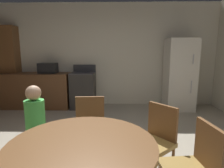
{
  "coord_description": "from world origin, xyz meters",
  "views": [
    {
      "loc": [
        0.29,
        -2.01,
        1.47
      ],
      "look_at": [
        0.21,
        1.18,
        0.9
      ],
      "focal_mm": 30.11,
      "sensor_mm": 36.0,
      "label": 1
    }
  ],
  "objects_px": {
    "microwave": "(48,68)",
    "chair_northeast": "(156,138)",
    "person_child": "(36,129)",
    "chair_east": "(195,166)",
    "oven_range": "(83,90)",
    "dining_table": "(83,161)",
    "refrigerator": "(179,75)",
    "chair_north": "(90,126)"
  },
  "relations": [
    {
      "from": "microwave",
      "to": "chair_northeast",
      "type": "relative_size",
      "value": 0.51
    },
    {
      "from": "oven_range",
      "to": "chair_northeast",
      "type": "xyz_separation_m",
      "value": [
        1.31,
        -2.77,
        0.03
      ]
    },
    {
      "from": "refrigerator",
      "to": "person_child",
      "type": "distance_m",
      "value": 3.68
    },
    {
      "from": "chair_north",
      "to": "microwave",
      "type": "bearing_deg",
      "value": -154.78
    },
    {
      "from": "microwave",
      "to": "chair_north",
      "type": "relative_size",
      "value": 0.51
    },
    {
      "from": "microwave",
      "to": "dining_table",
      "type": "distance_m",
      "value": 3.73
    },
    {
      "from": "person_child",
      "to": "chair_northeast",
      "type": "bearing_deg",
      "value": 43.29
    },
    {
      "from": "chair_north",
      "to": "person_child",
      "type": "xyz_separation_m",
      "value": [
        -0.59,
        -0.28,
        0.08
      ]
    },
    {
      "from": "refrigerator",
      "to": "chair_north",
      "type": "bearing_deg",
      "value": -128.61
    },
    {
      "from": "dining_table",
      "to": "chair_east",
      "type": "height_order",
      "value": "chair_east"
    },
    {
      "from": "dining_table",
      "to": "person_child",
      "type": "xyz_separation_m",
      "value": [
        -0.66,
        0.66,
        -0.02
      ]
    },
    {
      "from": "refrigerator",
      "to": "chair_north",
      "type": "distance_m",
      "value": 3.09
    },
    {
      "from": "refrigerator",
      "to": "dining_table",
      "type": "relative_size",
      "value": 1.5
    },
    {
      "from": "oven_range",
      "to": "chair_north",
      "type": "height_order",
      "value": "oven_range"
    },
    {
      "from": "refrigerator",
      "to": "chair_northeast",
      "type": "relative_size",
      "value": 2.02
    },
    {
      "from": "oven_range",
      "to": "dining_table",
      "type": "height_order",
      "value": "oven_range"
    },
    {
      "from": "dining_table",
      "to": "chair_north",
      "type": "relative_size",
      "value": 1.35
    },
    {
      "from": "oven_range",
      "to": "dining_table",
      "type": "bearing_deg",
      "value": -79.98
    },
    {
      "from": "oven_range",
      "to": "chair_northeast",
      "type": "relative_size",
      "value": 1.26
    },
    {
      "from": "chair_east",
      "to": "oven_range",
      "type": "bearing_deg",
      "value": -71.67
    },
    {
      "from": "microwave",
      "to": "chair_northeast",
      "type": "distance_m",
      "value": 3.57
    },
    {
      "from": "oven_range",
      "to": "dining_table",
      "type": "relative_size",
      "value": 0.93
    },
    {
      "from": "chair_northeast",
      "to": "chair_east",
      "type": "height_order",
      "value": "same"
    },
    {
      "from": "chair_north",
      "to": "chair_northeast",
      "type": "height_order",
      "value": "same"
    },
    {
      "from": "microwave",
      "to": "chair_north",
      "type": "distance_m",
      "value": 2.88
    },
    {
      "from": "chair_north",
      "to": "chair_east",
      "type": "distance_m",
      "value": 1.31
    },
    {
      "from": "dining_table",
      "to": "person_child",
      "type": "bearing_deg",
      "value": 135.01
    },
    {
      "from": "dining_table",
      "to": "person_child",
      "type": "height_order",
      "value": "person_child"
    },
    {
      "from": "refrigerator",
      "to": "chair_northeast",
      "type": "xyz_separation_m",
      "value": [
        -1.13,
        -2.72,
        -0.38
      ]
    },
    {
      "from": "person_child",
      "to": "chair_north",
      "type": "bearing_deg",
      "value": 70.3
    },
    {
      "from": "chair_northeast",
      "to": "person_child",
      "type": "xyz_separation_m",
      "value": [
        -1.37,
        0.04,
        0.08
      ]
    },
    {
      "from": "chair_east",
      "to": "person_child",
      "type": "height_order",
      "value": "person_child"
    },
    {
      "from": "oven_range",
      "to": "dining_table",
      "type": "distance_m",
      "value": 3.45
    },
    {
      "from": "oven_range",
      "to": "person_child",
      "type": "xyz_separation_m",
      "value": [
        -0.06,
        -2.73,
        0.11
      ]
    },
    {
      "from": "chair_east",
      "to": "chair_northeast",
      "type": "bearing_deg",
      "value": -72.74
    },
    {
      "from": "dining_table",
      "to": "person_child",
      "type": "distance_m",
      "value": 0.94
    },
    {
      "from": "oven_range",
      "to": "microwave",
      "type": "xyz_separation_m",
      "value": [
        -0.89,
        -0.0,
        0.56
      ]
    },
    {
      "from": "refrigerator",
      "to": "dining_table",
      "type": "distance_m",
      "value": 3.82
    },
    {
      "from": "refrigerator",
      "to": "person_child",
      "type": "xyz_separation_m",
      "value": [
        -2.5,
        -2.68,
        -0.3
      ]
    },
    {
      "from": "microwave",
      "to": "oven_range",
      "type": "bearing_deg",
      "value": 0.23
    },
    {
      "from": "dining_table",
      "to": "person_child",
      "type": "relative_size",
      "value": 1.08
    },
    {
      "from": "chair_east",
      "to": "person_child",
      "type": "xyz_separation_m",
      "value": [
        -1.6,
        0.55,
        0.08
      ]
    }
  ]
}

